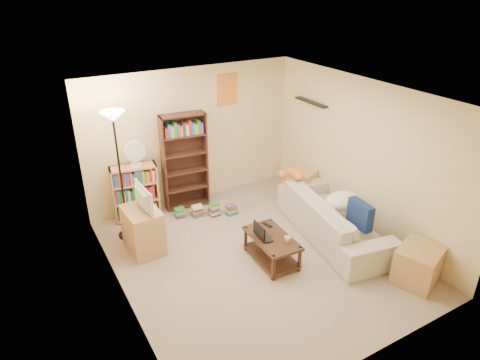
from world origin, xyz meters
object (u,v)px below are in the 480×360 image
object	(u,v)px
desk_fan	(135,154)
end_cabinet	(418,265)
television	(140,199)
side_table	(301,184)
mug	(287,239)
tall_bookshelf	(185,159)
floor_lamp	(116,139)
sofa	(333,218)
tv_stand	(143,230)
short_bookshelf	(136,192)
coffee_table	(272,245)
tabby_cat	(293,174)
laptop	(267,235)

from	to	relation	value
desk_fan	end_cabinet	world-z (taller)	desk_fan
television	side_table	size ratio (longest dim) A/B	1.10
desk_fan	mug	bearing A→B (deg)	-59.61
tall_bookshelf	floor_lamp	world-z (taller)	floor_lamp
tall_bookshelf	side_table	xyz separation A→B (m)	(1.99, -0.83, -0.63)
television	desk_fan	xyz separation A→B (m)	(0.27, 0.98, 0.32)
sofa	side_table	bearing A→B (deg)	-4.41
tv_stand	tall_bookshelf	distance (m)	1.63
tall_bookshelf	floor_lamp	xyz separation A→B (m)	(-1.26, -0.45, 0.76)
tv_stand	short_bookshelf	world-z (taller)	short_bookshelf
coffee_table	end_cabinet	size ratio (longest dim) A/B	1.51
sofa	floor_lamp	bearing A→B (deg)	69.68
coffee_table	desk_fan	bearing A→B (deg)	123.21
sofa	tabby_cat	world-z (taller)	tabby_cat
television	floor_lamp	world-z (taller)	floor_lamp
tv_stand	coffee_table	bearing A→B (deg)	-40.23
television	tall_bookshelf	size ratio (longest dim) A/B	0.37
tabby_cat	tall_bookshelf	world-z (taller)	tall_bookshelf
sofa	laptop	xyz separation A→B (m)	(-1.29, 0.00, 0.09)
end_cabinet	mug	bearing A→B (deg)	139.36
tv_stand	floor_lamp	bearing A→B (deg)	98.92
tv_stand	short_bookshelf	bearing A→B (deg)	75.58
tall_bookshelf	desk_fan	world-z (taller)	tall_bookshelf
mug	floor_lamp	xyz separation A→B (m)	(-1.79, 1.97, 1.23)
coffee_table	floor_lamp	bearing A→B (deg)	136.30
laptop	mug	world-z (taller)	mug
sofa	side_table	distance (m)	1.35
tv_stand	side_table	world-z (taller)	tv_stand
mug	end_cabinet	distance (m)	1.84
coffee_table	floor_lamp	distance (m)	2.82
tabby_cat	desk_fan	bearing A→B (deg)	153.75
tabby_cat	side_table	xyz separation A→B (m)	(0.48, 0.36, -0.48)
mug	tall_bookshelf	size ratio (longest dim) A/B	0.06
coffee_table	tv_stand	bearing A→B (deg)	144.92
tabby_cat	end_cabinet	distance (m)	2.51
tabby_cat	mug	xyz separation A→B (m)	(-0.98, -1.23, -0.32)
short_bookshelf	end_cabinet	size ratio (longest dim) A/B	1.57
short_bookshelf	television	bearing A→B (deg)	-93.20
television	desk_fan	bearing A→B (deg)	-18.03
tv_stand	desk_fan	xyz separation A→B (m)	(0.27, 0.98, 0.87)
desk_fan	floor_lamp	bearing A→B (deg)	-131.41
short_bookshelf	coffee_table	bearing A→B (deg)	-50.19
laptop	desk_fan	bearing A→B (deg)	36.37
tv_stand	short_bookshelf	size ratio (longest dim) A/B	0.72
sofa	tv_stand	xyz separation A→B (m)	(-2.81, 1.15, 0.02)
mug	television	xyz separation A→B (m)	(-1.68, 1.43, 0.45)
television	short_bookshelf	size ratio (longest dim) A/B	0.66
mug	tv_stand	bearing A→B (deg)	139.70
floor_lamp	end_cabinet	bearing A→B (deg)	-44.84
tall_bookshelf	desk_fan	xyz separation A→B (m)	(-0.88, -0.01, 0.30)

